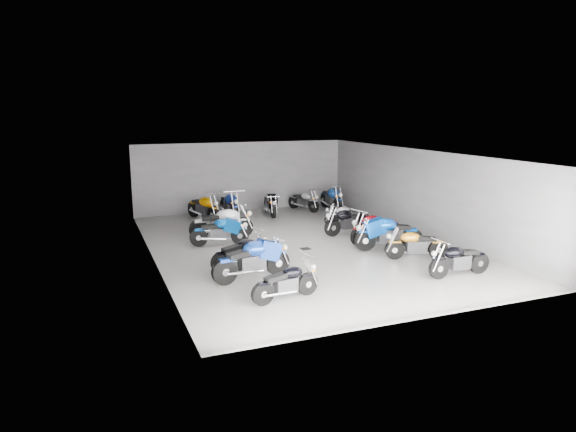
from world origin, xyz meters
The scene contains 22 objects.
ground centered at (0.00, 0.00, 0.00)m, with size 14.00×14.00×0.00m, color gray.
wall_back centered at (0.00, 7.00, 1.60)m, with size 10.00×0.10×3.20m, color gray.
wall_left centered at (-5.00, 0.00, 1.60)m, with size 0.10×14.00×3.20m, color gray.
wall_right centered at (5.00, 0.00, 1.60)m, with size 0.10×14.00×3.20m, color gray.
ceiling centered at (0.00, 0.00, 3.22)m, with size 10.00×14.00×0.04m, color black.
drain_grate centered at (0.00, -0.50, 0.01)m, with size 0.32×0.32×0.01m, color black.
motorcycle_left_a centered at (-2.36, -4.73, 0.46)m, with size 1.89×0.54×0.84m.
motorcycle_left_b centered at (-2.66, -2.93, 0.57)m, with size 2.37×0.59×1.04m.
motorcycle_left_c centered at (-2.65, -1.78, 0.48)m, with size 1.95×0.67×0.87m.
motorcycle_left_e centered at (-2.59, 1.04, 0.50)m, with size 2.05×0.56×0.91m.
motorcycle_left_f centered at (-2.26, 2.02, 0.57)m, with size 2.38×0.55×1.05m.
motorcycle_right_a centered at (2.87, -4.80, 0.49)m, with size 2.02×0.39×0.89m.
motorcycle_right_b centered at (2.76, -2.91, 0.48)m, with size 1.93×0.84×0.88m.
motorcycle_right_c centered at (2.52, -1.65, 0.57)m, with size 2.34×0.75×1.04m.
motorcycle_right_d centered at (2.63, -0.66, 0.55)m, with size 2.25×0.67×1.00m.
motorcycle_right_e centered at (2.37, 0.86, 0.52)m, with size 2.16×0.50×0.95m.
motorcycle_right_f centered at (2.91, 1.98, 0.46)m, with size 1.86×0.64×0.83m.
motorcycle_back_b centered at (-2.21, 5.48, 0.55)m, with size 0.93×2.20×1.01m.
motorcycle_back_c centered at (-1.05, 5.49, 0.57)m, with size 0.47×2.38×1.05m.
motorcycle_back_d centered at (0.81, 5.37, 0.51)m, with size 0.52×2.14×0.94m.
motorcycle_back_e centered at (2.65, 5.81, 0.48)m, with size 0.80×1.92×0.88m.
motorcycle_back_f centered at (3.88, 5.35, 0.58)m, with size 0.51×2.41×1.06m.
Camera 1 is at (-6.79, -16.04, 4.65)m, focal length 32.00 mm.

